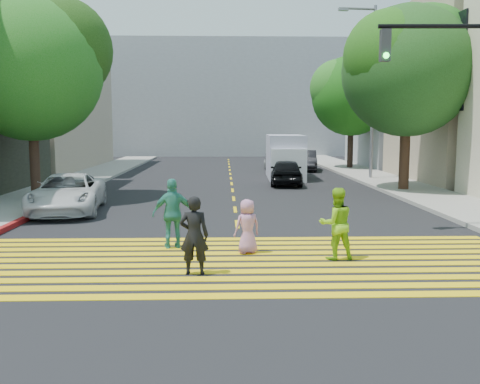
{
  "coord_description": "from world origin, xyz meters",
  "views": [
    {
      "loc": [
        -0.41,
        -10.63,
        3.08
      ],
      "look_at": [
        0.0,
        3.0,
        1.4
      ],
      "focal_mm": 40.0,
      "sensor_mm": 36.0,
      "label": 1
    }
  ],
  "objects_px": {
    "pedestrian_woman": "(336,224)",
    "white_sedan": "(68,193)",
    "tree_right_near": "(409,64)",
    "dark_car_parked": "(305,161)",
    "pedestrian_child": "(247,226)",
    "silver_car": "(276,160)",
    "tree_left": "(32,61)",
    "pedestrian_man": "(194,235)",
    "pedestrian_extra": "(173,214)",
    "dark_car_near": "(286,172)",
    "white_van": "(285,158)",
    "tree_right_far": "(353,91)"
  },
  "relations": [
    {
      "from": "pedestrian_woman",
      "to": "dark_car_near",
      "type": "distance_m",
      "value": 15.8
    },
    {
      "from": "tree_right_near",
      "to": "dark_car_near",
      "type": "xyz_separation_m",
      "value": [
        -5.25,
        3.07,
        -5.23
      ]
    },
    {
      "from": "tree_right_near",
      "to": "tree_right_far",
      "type": "xyz_separation_m",
      "value": [
        0.61,
        13.29,
        -0.4
      ]
    },
    {
      "from": "pedestrian_woman",
      "to": "white_sedan",
      "type": "bearing_deg",
      "value": -48.88
    },
    {
      "from": "pedestrian_child",
      "to": "pedestrian_extra",
      "type": "relative_size",
      "value": 0.75
    },
    {
      "from": "white_sedan",
      "to": "dark_car_parked",
      "type": "bearing_deg",
      "value": 51.13
    },
    {
      "from": "tree_right_far",
      "to": "silver_car",
      "type": "distance_m",
      "value": 7.33
    },
    {
      "from": "tree_left",
      "to": "white_sedan",
      "type": "height_order",
      "value": "tree_left"
    },
    {
      "from": "pedestrian_man",
      "to": "silver_car",
      "type": "bearing_deg",
      "value": -95.27
    },
    {
      "from": "white_van",
      "to": "tree_right_near",
      "type": "bearing_deg",
      "value": -52.01
    },
    {
      "from": "pedestrian_woman",
      "to": "pedestrian_child",
      "type": "height_order",
      "value": "pedestrian_woman"
    },
    {
      "from": "pedestrian_woman",
      "to": "silver_car",
      "type": "bearing_deg",
      "value": -100.86
    },
    {
      "from": "tree_right_near",
      "to": "white_sedan",
      "type": "bearing_deg",
      "value": -158.25
    },
    {
      "from": "tree_right_near",
      "to": "white_sedan",
      "type": "distance_m",
      "value": 16.1
    },
    {
      "from": "pedestrian_extra",
      "to": "tree_left",
      "type": "bearing_deg",
      "value": -66.07
    },
    {
      "from": "tree_right_near",
      "to": "pedestrian_child",
      "type": "height_order",
      "value": "tree_right_near"
    },
    {
      "from": "pedestrian_woman",
      "to": "pedestrian_extra",
      "type": "xyz_separation_m",
      "value": [
        -3.89,
        1.25,
        0.05
      ]
    },
    {
      "from": "white_sedan",
      "to": "tree_left",
      "type": "bearing_deg",
      "value": 116.34
    },
    {
      "from": "pedestrian_woman",
      "to": "silver_car",
      "type": "xyz_separation_m",
      "value": [
        1.29,
        27.41,
        -0.23
      ]
    },
    {
      "from": "tree_left",
      "to": "tree_right_far",
      "type": "height_order",
      "value": "tree_left"
    },
    {
      "from": "tree_left",
      "to": "dark_car_parked",
      "type": "distance_m",
      "value": 20.41
    },
    {
      "from": "tree_left",
      "to": "tree_right_near",
      "type": "relative_size",
      "value": 0.97
    },
    {
      "from": "tree_left",
      "to": "pedestrian_man",
      "type": "distance_m",
      "value": 14.6
    },
    {
      "from": "tree_right_near",
      "to": "white_van",
      "type": "distance_m",
      "value": 9.55
    },
    {
      "from": "tree_right_near",
      "to": "silver_car",
      "type": "relative_size",
      "value": 2.09
    },
    {
      "from": "pedestrian_child",
      "to": "silver_car",
      "type": "bearing_deg",
      "value": -118.87
    },
    {
      "from": "tree_right_near",
      "to": "pedestrian_extra",
      "type": "bearing_deg",
      "value": -130.59
    },
    {
      "from": "white_sedan",
      "to": "dark_car_near",
      "type": "relative_size",
      "value": 1.23
    },
    {
      "from": "tree_left",
      "to": "dark_car_parked",
      "type": "xyz_separation_m",
      "value": [
        13.53,
        14.44,
        -5.01
      ]
    },
    {
      "from": "tree_left",
      "to": "pedestrian_man",
      "type": "height_order",
      "value": "tree_left"
    },
    {
      "from": "pedestrian_child",
      "to": "white_van",
      "type": "bearing_deg",
      "value": -121.11
    },
    {
      "from": "pedestrian_woman",
      "to": "dark_car_parked",
      "type": "distance_m",
      "value": 25.15
    },
    {
      "from": "pedestrian_extra",
      "to": "white_van",
      "type": "distance_m",
      "value": 18.84
    },
    {
      "from": "pedestrian_woman",
      "to": "tree_left",
      "type": "bearing_deg",
      "value": -53.35
    },
    {
      "from": "pedestrian_child",
      "to": "tree_right_far",
      "type": "bearing_deg",
      "value": -130.47
    },
    {
      "from": "dark_car_near",
      "to": "tree_right_near",
      "type": "bearing_deg",
      "value": 154.72
    },
    {
      "from": "tree_right_near",
      "to": "dark_car_parked",
      "type": "bearing_deg",
      "value": 103.12
    },
    {
      "from": "tree_left",
      "to": "dark_car_parked",
      "type": "relative_size",
      "value": 1.98
    },
    {
      "from": "silver_car",
      "to": "tree_right_near",
      "type": "bearing_deg",
      "value": 114.98
    },
    {
      "from": "pedestrian_child",
      "to": "pedestrian_woman",
      "type": "bearing_deg",
      "value": 140.85
    },
    {
      "from": "tree_left",
      "to": "dark_car_near",
      "type": "xyz_separation_m",
      "value": [
        11.13,
        5.27,
        -5.03
      ]
    },
    {
      "from": "tree_left",
      "to": "pedestrian_man",
      "type": "bearing_deg",
      "value": -58.31
    },
    {
      "from": "pedestrian_man",
      "to": "pedestrian_extra",
      "type": "relative_size",
      "value": 0.93
    },
    {
      "from": "tree_right_near",
      "to": "dark_car_near",
      "type": "height_order",
      "value": "tree_right_near"
    },
    {
      "from": "white_sedan",
      "to": "pedestrian_woman",
      "type": "bearing_deg",
      "value": -47.33
    },
    {
      "from": "tree_right_near",
      "to": "pedestrian_woman",
      "type": "bearing_deg",
      "value": -115.01
    },
    {
      "from": "white_sedan",
      "to": "white_van",
      "type": "distance_m",
      "value": 15.46
    },
    {
      "from": "dark_car_near",
      "to": "silver_car",
      "type": "height_order",
      "value": "dark_car_near"
    },
    {
      "from": "pedestrian_child",
      "to": "white_sedan",
      "type": "bearing_deg",
      "value": -67.95
    },
    {
      "from": "pedestrian_woman",
      "to": "white_van",
      "type": "xyz_separation_m",
      "value": [
        1.05,
        19.44,
        0.38
      ]
    }
  ]
}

